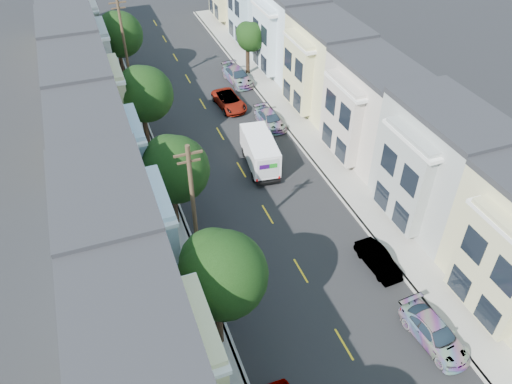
% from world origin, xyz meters
% --- Properties ---
extents(ground, '(160.00, 160.00, 0.00)m').
position_xyz_m(ground, '(0.00, 0.00, 0.00)').
color(ground, black).
rests_on(ground, ground).
extents(road_slab, '(12.00, 70.00, 0.02)m').
position_xyz_m(road_slab, '(0.00, 15.00, 0.01)').
color(road_slab, black).
rests_on(road_slab, ground).
extents(curb_left, '(0.30, 70.00, 0.15)m').
position_xyz_m(curb_left, '(-6.05, 15.00, 0.07)').
color(curb_left, gray).
rests_on(curb_left, ground).
extents(curb_right, '(0.30, 70.00, 0.15)m').
position_xyz_m(curb_right, '(6.05, 15.00, 0.07)').
color(curb_right, gray).
rests_on(curb_right, ground).
extents(sidewalk_left, '(2.60, 70.00, 0.15)m').
position_xyz_m(sidewalk_left, '(-7.35, 15.00, 0.07)').
color(sidewalk_left, gray).
rests_on(sidewalk_left, ground).
extents(sidewalk_right, '(2.60, 70.00, 0.15)m').
position_xyz_m(sidewalk_right, '(7.35, 15.00, 0.07)').
color(sidewalk_right, gray).
rests_on(sidewalk_right, ground).
extents(centerline, '(0.12, 70.00, 0.01)m').
position_xyz_m(centerline, '(0.00, 15.00, 0.00)').
color(centerline, gold).
rests_on(centerline, ground).
extents(townhouse_row_left, '(5.00, 70.00, 8.50)m').
position_xyz_m(townhouse_row_left, '(-11.15, 15.00, 0.00)').
color(townhouse_row_left, beige).
rests_on(townhouse_row_left, ground).
extents(townhouse_row_right, '(5.00, 70.00, 8.50)m').
position_xyz_m(townhouse_row_right, '(11.15, 15.00, 0.00)').
color(townhouse_row_right, beige).
rests_on(townhouse_row_right, ground).
extents(tree_b, '(4.70, 4.70, 7.94)m').
position_xyz_m(tree_b, '(-6.30, -3.35, 5.56)').
color(tree_b, black).
rests_on(tree_b, ground).
extents(tree_c, '(4.70, 4.70, 7.13)m').
position_xyz_m(tree_c, '(-6.30, 7.45, 4.76)').
color(tree_c, black).
rests_on(tree_c, ground).
extents(tree_d, '(4.70, 4.70, 7.45)m').
position_xyz_m(tree_d, '(-6.30, 18.21, 5.08)').
color(tree_d, black).
rests_on(tree_d, ground).
extents(tree_e, '(4.70, 4.70, 7.41)m').
position_xyz_m(tree_e, '(-6.30, 32.16, 5.04)').
color(tree_e, black).
rests_on(tree_e, ground).
extents(tree_far_r, '(3.10, 3.10, 5.76)m').
position_xyz_m(tree_far_r, '(6.89, 28.84, 4.16)').
color(tree_far_r, black).
rests_on(tree_far_r, ground).
extents(utility_pole_near, '(1.60, 0.26, 10.00)m').
position_xyz_m(utility_pole_near, '(-6.30, 2.00, 5.15)').
color(utility_pole_near, '#42301E').
rests_on(utility_pole_near, ground).
extents(utility_pole_far, '(1.60, 0.26, 10.00)m').
position_xyz_m(utility_pole_far, '(-6.30, 28.00, 5.15)').
color(utility_pole_far, '#42301E').
rests_on(utility_pole_far, ground).
extents(fedex_truck, '(2.20, 5.73, 2.75)m').
position_xyz_m(fedex_truck, '(1.64, 12.00, 1.53)').
color(fedex_truck, white).
rests_on(fedex_truck, ground).
extents(lead_sedan, '(2.64, 5.07, 1.37)m').
position_xyz_m(lead_sedan, '(2.35, 22.44, 0.68)').
color(lead_sedan, black).
rests_on(lead_sedan, ground).
extents(parked_left_c, '(1.62, 4.38, 1.45)m').
position_xyz_m(parked_left_c, '(-4.90, 0.93, 0.73)').
color(parked_left_c, '#909AA7').
rests_on(parked_left_c, ground).
extents(parked_left_d, '(2.65, 5.52, 1.52)m').
position_xyz_m(parked_left_d, '(-4.90, 13.85, 0.76)').
color(parked_left_d, black).
rests_on(parked_left_d, ground).
extents(parked_right_a, '(2.34, 4.75, 1.38)m').
position_xyz_m(parked_right_a, '(4.90, -7.52, 0.69)').
color(parked_right_a, slate).
rests_on(parked_right_a, ground).
extents(parked_right_b, '(1.56, 3.85, 1.26)m').
position_xyz_m(parked_right_b, '(4.90, -1.43, 0.63)').
color(parked_right_b, silver).
rests_on(parked_right_b, ground).
extents(parked_right_c, '(2.10, 4.36, 1.27)m').
position_xyz_m(parked_right_c, '(4.90, 17.84, 0.64)').
color(parked_right_c, black).
rests_on(parked_right_c, ground).
extents(parked_right_d, '(2.51, 5.08, 1.47)m').
position_xyz_m(parked_right_d, '(4.90, 27.37, 0.74)').
color(parked_right_d, '#101C39').
rests_on(parked_right_d, ground).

